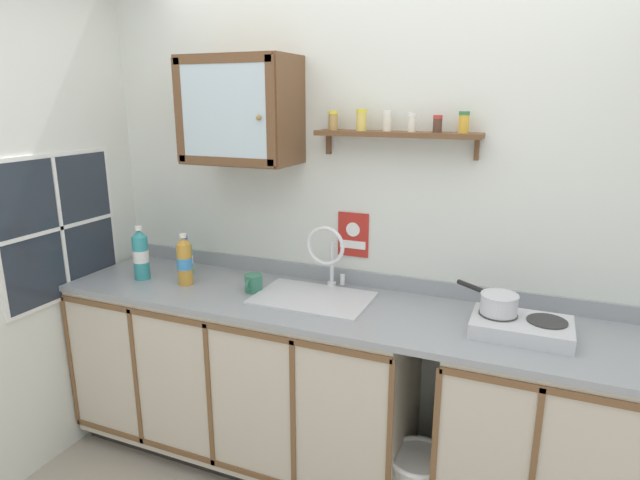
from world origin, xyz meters
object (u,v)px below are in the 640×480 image
Objects in this scene: saucepan at (498,303)px; mug at (253,283)px; bottle_soda_green_0 at (186,257)px; warning_sign at (353,235)px; sink at (315,300)px; bottle_juice_amber_2 at (185,261)px; bottle_detergent_teal_1 at (141,255)px; wall_cabinet at (241,111)px; hot_plate_stove at (521,327)px.

saucepan is 1.19m from mug.
warning_sign reaches higher than bottle_soda_green_0.
sink is 0.73m from bottle_juice_amber_2.
saucepan is 1.85m from bottle_detergent_teal_1.
bottle_detergent_teal_1 reaches higher than bottle_juice_amber_2.
bottle_juice_amber_2 is 0.40m from mug.
wall_cabinet reaches higher than bottle_soda_green_0.
sink is 2.04× the size of bottle_juice_amber_2.
hot_plate_stove is at bearing 1.38° from bottle_detergent_teal_1.
saucepan is 1.68m from bottle_soda_green_0.
sink is at bearing 6.30° from bottle_juice_amber_2.
bottle_juice_amber_2 reaches higher than hot_plate_stove.
sink is 0.82m from bottle_soda_green_0.
wall_cabinet is (0.26, 0.19, 0.77)m from bottle_juice_amber_2.
warning_sign reaches higher than mug.
bottle_soda_green_0 is 0.39× the size of wall_cabinet.
hot_plate_stove is 1.29m from mug.
bottle_soda_green_0 is 0.96× the size of warning_sign.
wall_cabinet is (-0.45, 0.11, 0.91)m from sink.
sink is 1.40× the size of hot_plate_stove.
hot_plate_stove is at bearing -13.00° from saucepan.
bottle_juice_amber_2 reaches higher than bottle_soda_green_0.
sink is 2.43× the size of warning_sign.
bottle_detergent_teal_1 is 0.96m from wall_cabinet.
bottle_detergent_teal_1 is at bearing -174.81° from mug.
bottle_detergent_teal_1 is 1.16m from warning_sign.
mug is (-0.33, -0.04, 0.06)m from sink.
wall_cabinet reaches higher than hot_plate_stove.
bottle_detergent_teal_1 is (-1.85, -0.07, 0.02)m from saucepan.
bottle_soda_green_0 is at bearing -172.50° from wall_cabinet.
sink reaches higher than bottle_juice_amber_2.
bottle_soda_green_0 is (-1.68, 0.09, -0.02)m from saucepan.
wall_cabinet is at bearing 173.63° from hot_plate_stove.
bottle_detergent_teal_1 is 0.67m from mug.
hot_plate_stove is 1.96m from bottle_detergent_teal_1.
hot_plate_stove is 1.74× the size of warning_sign.
mug is at bearing -179.50° from saucepan.
bottle_juice_amber_2 is (-1.58, -0.05, 0.01)m from saucepan.
bottle_soda_green_0 is 0.76× the size of bottle_detergent_teal_1.
bottle_detergent_teal_1 is 0.28m from bottle_juice_amber_2.
saucepan is 1.25× the size of bottle_soda_green_0.
saucepan reaches higher than hot_plate_stove.
wall_cabinet reaches higher than saucepan.
bottle_juice_amber_2 reaches higher than mug.
mug is at bearing -173.52° from sink.
bottle_detergent_teal_1 is 2.29× the size of mug.
bottle_detergent_teal_1 reaches higher than hot_plate_stove.
warning_sign reaches higher than bottle_detergent_teal_1.
bottle_soda_green_0 is at bearing 41.91° from bottle_detergent_teal_1.
warning_sign reaches higher than hot_plate_stove.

